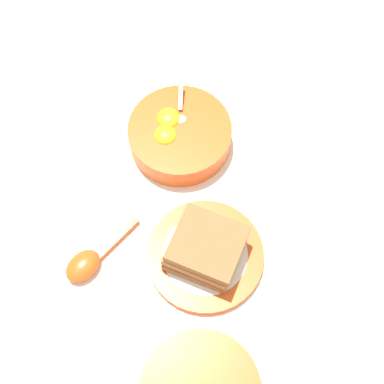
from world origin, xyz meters
TOP-DOWN VIEW (x-y plane):
  - ground_plane at (0.00, 0.00)m, footprint 3.00×3.00m
  - egg_bowl at (-0.07, -0.22)m, footprint 0.18×0.18m
  - toast_plate at (-0.09, -0.00)m, footprint 0.19×0.19m
  - toast_sandwich at (-0.09, -0.00)m, footprint 0.14×0.14m
  - soup_spoon at (0.10, -0.00)m, footprint 0.13×0.12m

SIDE VIEW (x-z plane):
  - ground_plane at x=0.00m, z-range 0.00..0.00m
  - toast_plate at x=-0.09m, z-range 0.00..0.02m
  - soup_spoon at x=0.10m, z-range 0.00..0.03m
  - egg_bowl at x=-0.07m, z-range -0.01..0.06m
  - toast_sandwich at x=-0.09m, z-range 0.02..0.07m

